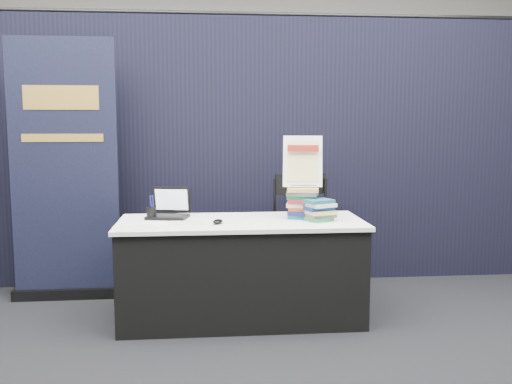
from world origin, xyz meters
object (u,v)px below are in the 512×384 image
object	(u,v)px
display_table	(241,270)
book_stack_short	(320,210)
info_sign	(303,162)
stacking_chair	(304,230)
laptop	(168,210)
book_stack_tall	(303,203)
pullup_banner	(65,186)

from	to	relation	value
display_table	book_stack_short	bearing A→B (deg)	-7.44
info_sign	book_stack_short	bearing A→B (deg)	-47.68
display_table	stacking_chair	bearing A→B (deg)	41.28
laptop	book_stack_tall	world-z (taller)	book_stack_tall
book_stack_tall	display_table	bearing A→B (deg)	-173.56
info_sign	pullup_banner	world-z (taller)	pullup_banner
display_table	book_stack_tall	bearing A→B (deg)	6.44
stacking_chair	book_stack_short	bearing A→B (deg)	-97.43
book_stack_short	display_table	bearing A→B (deg)	172.56
pullup_banner	stacking_chair	bearing A→B (deg)	-5.00
display_table	pullup_banner	bearing A→B (deg)	155.66
laptop	book_stack_short	bearing A→B (deg)	-0.69
stacking_chair	laptop	bearing A→B (deg)	-173.45
display_table	laptop	bearing A→B (deg)	161.68
display_table	info_sign	world-z (taller)	info_sign
book_stack_tall	pullup_banner	bearing A→B (deg)	162.74
book_stack_tall	info_sign	world-z (taller)	info_sign
book_stack_short	info_sign	distance (m)	0.39
pullup_banner	stacking_chair	xyz separation A→B (m)	(1.96, -0.15, -0.38)
info_sign	pullup_banner	size ratio (longest dim) A/B	0.19
book_stack_tall	book_stack_short	size ratio (longest dim) A/B	1.11
book_stack_short	stacking_chair	distance (m)	0.62
pullup_banner	display_table	bearing A→B (deg)	-25.06
laptop	info_sign	bearing A→B (deg)	6.73
pullup_banner	stacking_chair	size ratio (longest dim) A/B	2.08
book_stack_tall	book_stack_short	distance (m)	0.17
laptop	info_sign	distance (m)	1.08
pullup_banner	book_stack_short	bearing A→B (deg)	-20.47
laptop	book_stack_tall	distance (m)	1.02
pullup_banner	info_sign	bearing A→B (deg)	-17.12
display_table	stacking_chair	xyz separation A→B (m)	(0.56, 0.49, 0.20)
book_stack_short	pullup_banner	bearing A→B (deg)	160.24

